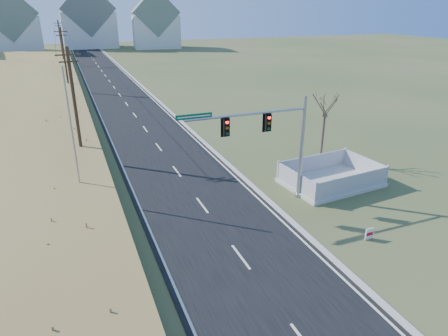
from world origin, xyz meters
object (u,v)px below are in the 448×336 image
at_px(flagpole, 75,151).
at_px(fence_enclosure, 331,180).
at_px(traffic_signal_mast, 276,139).
at_px(open_sign, 369,234).
at_px(bare_tree, 326,104).

bearing_deg(flagpole, fence_enclosure, -12.90).
bearing_deg(traffic_signal_mast, open_sign, -66.96).
distance_m(traffic_signal_mast, open_sign, 7.61).
relative_size(traffic_signal_mast, bare_tree, 1.42).
xyz_separation_m(traffic_signal_mast, open_sign, (2.57, -6.06, -3.81)).
bearing_deg(flagpole, traffic_signal_mast, -21.60).
distance_m(open_sign, bare_tree, 12.45).
relative_size(traffic_signal_mast, flagpole, 0.98).
height_order(fence_enclosure, bare_tree, bare_tree).
bearing_deg(bare_tree, flagpole, -179.45).
xyz_separation_m(fence_enclosure, open_sign, (-2.43, -6.85, 0.06)).
bearing_deg(open_sign, bare_tree, 66.61).
bearing_deg(fence_enclosure, open_sign, -114.82).
relative_size(fence_enclosure, flagpole, 0.80).
xyz_separation_m(flagpole, bare_tree, (18.43, 0.18, 1.36)).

